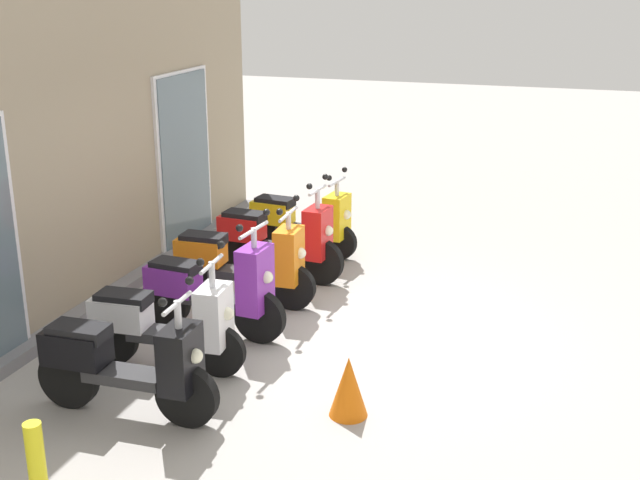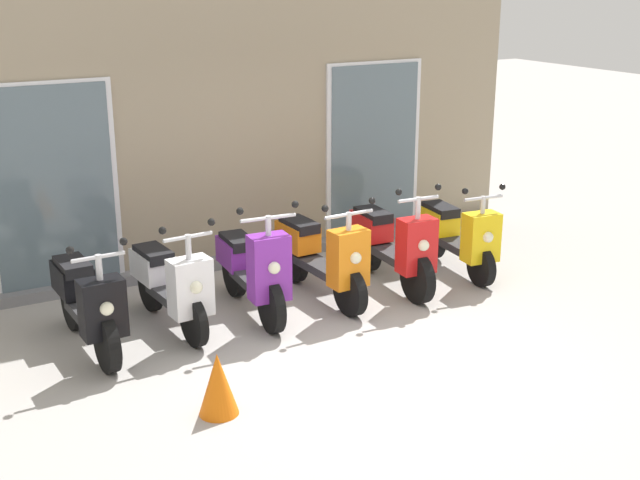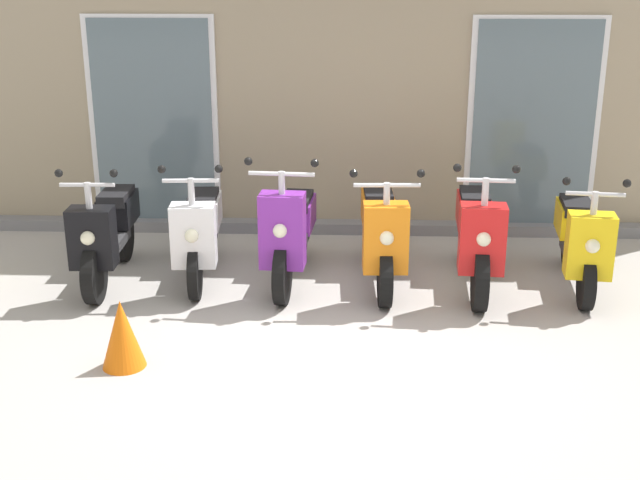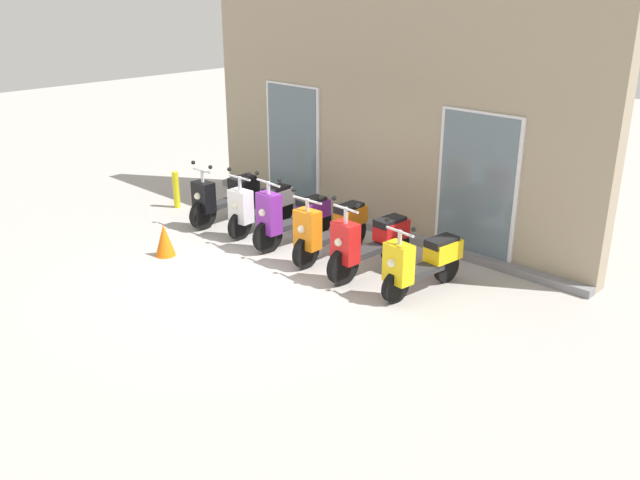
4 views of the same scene
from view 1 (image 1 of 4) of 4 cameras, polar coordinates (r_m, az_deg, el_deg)
ground_plane at (r=8.27m, az=1.51°, el=-6.45°), size 40.00×40.00×0.00m
storefront_facade at (r=8.94m, az=-16.63°, el=7.43°), size 7.97×0.50×3.92m
scooter_black at (r=6.77m, az=-13.47°, el=-8.42°), size 0.53×1.59×1.18m
scooter_white at (r=7.46m, az=-10.78°, el=-5.65°), size 0.55×1.53×1.20m
scooter_purple at (r=8.11m, az=-7.45°, el=-3.37°), size 0.62×1.60×1.28m
scooter_orange at (r=8.82m, az=-5.36°, el=-1.54°), size 0.63×1.65×1.20m
scooter_red at (r=9.54m, az=-2.93°, el=0.05°), size 0.54×1.66×1.26m
scooter_yellow at (r=10.39m, az=-1.20°, el=1.43°), size 0.55×1.50×1.14m
curb_bollard at (r=5.82m, az=-19.20°, el=-15.03°), size 0.12×0.12×0.70m
traffic_cone at (r=6.69m, az=2.01°, el=-10.22°), size 0.32×0.32×0.52m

